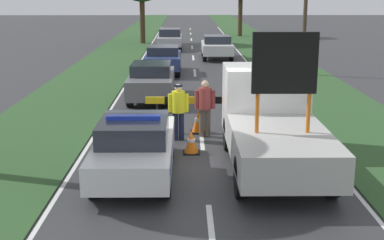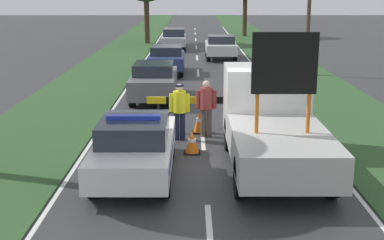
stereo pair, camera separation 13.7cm
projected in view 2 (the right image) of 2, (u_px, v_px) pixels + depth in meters
The scene contains 15 objects.
ground_plane at pixel (204, 167), 13.59m from camera, with size 160.00×160.00×0.00m, color #333335.
lane_markings at pixel (197, 70), 29.58m from camera, with size 6.70×69.16×0.01m.
grass_verge_left at pixel (112, 62), 33.00m from camera, with size 3.74×120.00×0.03m.
grass_verge_right at pixel (282, 62), 33.01m from camera, with size 3.74×120.00×0.03m.
police_car at pixel (134, 146), 12.81m from camera, with size 1.81×4.57×1.53m.
work_truck at pixel (272, 121), 13.52m from camera, with size 2.22×5.58×3.50m.
road_barrier at pixel (204, 102), 16.72m from camera, with size 3.59×0.08×1.13m.
police_officer at pixel (179, 107), 15.79m from camera, with size 0.61×0.39×1.70m.
pedestrian_civilian at pixel (206, 104), 16.13m from camera, with size 0.63×0.40×1.74m.
traffic_cone_near_police at pixel (192, 142), 14.66m from camera, with size 0.46×0.46×0.64m.
traffic_cone_centre_front at pixel (200, 121), 16.79m from camera, with size 0.52×0.52×0.72m.
queued_car_suv_grey at pixel (154, 81), 21.62m from camera, with size 1.74×4.39×1.52m.
queued_car_hatch_blue at pixel (166, 59), 28.44m from camera, with size 1.82×4.19×1.47m.
queued_car_van_white at pixel (220, 46), 34.34m from camera, with size 1.90×4.09×1.50m.
queued_car_sedan_silver at pixel (174, 39), 39.54m from camera, with size 1.74×4.31×1.55m.
Camera 2 is at (-0.33, -12.90, 4.41)m, focal length 50.00 mm.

